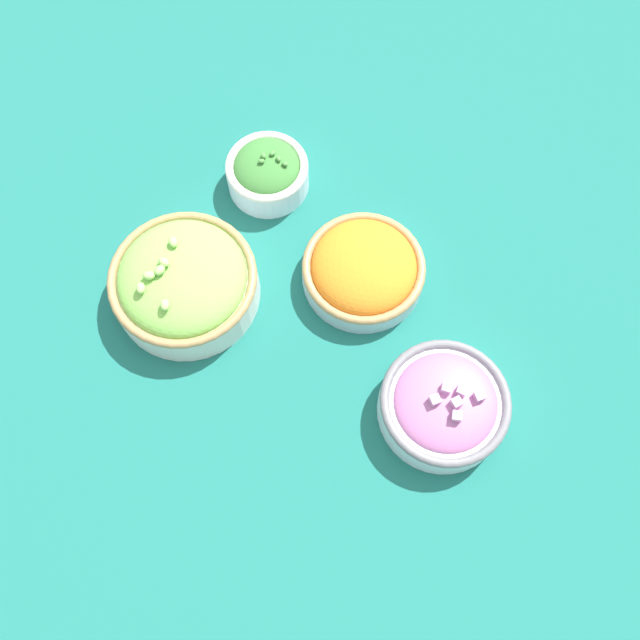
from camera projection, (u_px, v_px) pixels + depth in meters
ground_plane at (320, 328)px, 0.95m from camera, size 3.00×3.00×0.00m
bowl_carrots at (364, 270)px, 0.95m from camera, size 0.17×0.17×0.06m
bowl_lettuce at (184, 282)px, 0.94m from camera, size 0.20×0.20×0.09m
bowl_red_onion at (444, 405)px, 0.88m from camera, size 0.16×0.16×0.07m
bowl_broccoli at (267, 172)px, 1.01m from camera, size 0.12×0.12×0.07m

